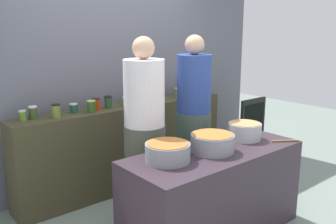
% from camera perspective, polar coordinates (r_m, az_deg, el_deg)
% --- Properties ---
extents(ground, '(12.00, 12.00, 0.00)m').
position_cam_1_polar(ground, '(3.85, 3.48, -16.36)').
color(ground, gray).
extents(storefront_wall, '(4.80, 0.12, 3.00)m').
position_cam_1_polar(storefront_wall, '(4.53, -9.04, 8.01)').
color(storefront_wall, slate).
rests_on(storefront_wall, ground).
extents(display_shelf, '(2.70, 0.36, 0.99)m').
position_cam_1_polar(display_shelf, '(4.44, -6.23, -5.26)').
color(display_shelf, '#413C26').
rests_on(display_shelf, ground).
extents(prep_table, '(1.70, 0.70, 0.81)m').
position_cam_1_polar(prep_table, '(3.47, 7.04, -12.30)').
color(prep_table, '#372934').
rests_on(prep_table, ground).
extents(preserve_jar_0, '(0.07, 0.07, 0.10)m').
position_cam_1_polar(preserve_jar_0, '(3.84, -21.53, -0.51)').
color(preserve_jar_0, '#5D8A24').
rests_on(preserve_jar_0, display_shelf).
extents(preserve_jar_1, '(0.09, 0.09, 0.13)m').
position_cam_1_polar(preserve_jar_1, '(3.88, -20.13, -0.05)').
color(preserve_jar_1, '#365123').
rests_on(preserve_jar_1, display_shelf).
extents(preserve_jar_2, '(0.09, 0.09, 0.14)m').
position_cam_1_polar(preserve_jar_2, '(3.85, -16.89, 0.16)').
color(preserve_jar_2, olive).
rests_on(preserve_jar_2, display_shelf).
extents(preserve_jar_3, '(0.08, 0.08, 0.10)m').
position_cam_1_polar(preserve_jar_3, '(4.02, -14.36, 0.58)').
color(preserve_jar_3, '#1F4B38').
rests_on(preserve_jar_3, display_shelf).
extents(preserve_jar_4, '(0.09, 0.09, 0.13)m').
position_cam_1_polar(preserve_jar_4, '(3.99, -11.74, 0.84)').
color(preserve_jar_4, '#305820').
rests_on(preserve_jar_4, display_shelf).
extents(preserve_jar_5, '(0.09, 0.09, 0.13)m').
position_cam_1_polar(preserve_jar_5, '(4.11, -11.05, 1.21)').
color(preserve_jar_5, red).
rests_on(preserve_jar_5, display_shelf).
extents(preserve_jar_6, '(0.09, 0.09, 0.14)m').
position_cam_1_polar(preserve_jar_6, '(4.17, -9.20, 1.53)').
color(preserve_jar_6, '#284E28').
rests_on(preserve_jar_6, display_shelf).
extents(preserve_jar_7, '(0.09, 0.09, 0.11)m').
position_cam_1_polar(preserve_jar_7, '(4.27, -6.42, 1.67)').
color(preserve_jar_7, yellow).
rests_on(preserve_jar_7, display_shelf).
extents(preserve_jar_8, '(0.07, 0.07, 0.12)m').
position_cam_1_polar(preserve_jar_8, '(4.53, -2.87, 2.45)').
color(preserve_jar_8, '#254328').
rests_on(preserve_jar_8, display_shelf).
extents(preserve_jar_9, '(0.07, 0.07, 0.12)m').
position_cam_1_polar(preserve_jar_9, '(4.63, -1.20, 2.72)').
color(preserve_jar_9, orange).
rests_on(preserve_jar_9, display_shelf).
extents(preserve_jar_10, '(0.07, 0.07, 0.13)m').
position_cam_1_polar(preserve_jar_10, '(4.73, 1.42, 2.99)').
color(preserve_jar_10, olive).
rests_on(preserve_jar_10, display_shelf).
extents(preserve_jar_11, '(0.08, 0.08, 0.12)m').
position_cam_1_polar(preserve_jar_11, '(4.83, 3.03, 3.15)').
color(preserve_jar_11, maroon).
rests_on(preserve_jar_11, display_shelf).
extents(preserve_jar_12, '(0.08, 0.08, 0.13)m').
position_cam_1_polar(preserve_jar_12, '(4.99, 3.64, 3.50)').
color(preserve_jar_12, brown).
rests_on(preserve_jar_12, display_shelf).
extents(preserve_jar_13, '(0.09, 0.09, 0.14)m').
position_cam_1_polar(preserve_jar_13, '(5.07, 5.77, 3.70)').
color(preserve_jar_13, '#36443C').
rests_on(preserve_jar_13, display_shelf).
extents(cooking_pot_left, '(0.37, 0.37, 0.16)m').
position_cam_1_polar(cooking_pot_left, '(3.03, -0.05, -6.22)').
color(cooking_pot_left, gray).
rests_on(cooking_pot_left, prep_table).
extents(cooking_pot_center, '(0.39, 0.39, 0.16)m').
position_cam_1_polar(cooking_pot_center, '(3.27, 6.88, -4.75)').
color(cooking_pot_center, gray).
rests_on(cooking_pot_center, prep_table).
extents(cooking_pot_right, '(0.32, 0.32, 0.16)m').
position_cam_1_polar(cooking_pot_right, '(3.68, 11.74, -2.89)').
color(cooking_pot_right, '#B7B7BC').
rests_on(cooking_pot_right, prep_table).
extents(wooden_spoon, '(0.23, 0.17, 0.02)m').
position_cam_1_polar(wooden_spoon, '(3.71, 17.62, -4.25)').
color(wooden_spoon, '#9E703D').
rests_on(wooden_spoon, prep_table).
extents(cook_with_tongs, '(0.39, 0.39, 1.81)m').
position_cam_1_polar(cook_with_tongs, '(3.49, -3.59, -4.84)').
color(cook_with_tongs, '#4C5143').
rests_on(cook_with_tongs, ground).
extents(cook_in_cap, '(0.38, 0.38, 1.81)m').
position_cam_1_polar(cook_in_cap, '(4.00, 3.93, -2.43)').
color(cook_in_cap, '#46594A').
rests_on(cook_in_cap, ground).
extents(chalkboard_sign, '(0.49, 0.05, 0.93)m').
position_cam_1_polar(chalkboard_sign, '(5.24, 12.88, -2.94)').
color(chalkboard_sign, black).
rests_on(chalkboard_sign, ground).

